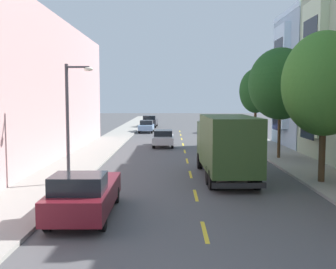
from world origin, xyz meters
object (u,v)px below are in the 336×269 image
at_px(street_tree_third, 280,84).
at_px(parked_pickup_burgundy, 84,194).
at_px(parked_pickup_charcoal, 150,121).
at_px(parked_hatchback_sky, 146,126).
at_px(street_tree_second, 324,84).
at_px(delivery_box_truck, 226,143).
at_px(moving_silver_sedan, 163,138).
at_px(street_lamp, 71,113).
at_px(parked_wagon_teal, 227,133).
at_px(parked_pickup_navy, 216,127).
at_px(street_tree_farthest, 256,91).

bearing_deg(street_tree_third, parked_pickup_burgundy, -127.23).
bearing_deg(parked_pickup_charcoal, parked_hatchback_sky, -89.84).
height_order(street_tree_second, street_tree_third, street_tree_third).
distance_m(street_tree_second, delivery_box_truck, 5.66).
xyz_separation_m(street_tree_third, delivery_box_truck, (-4.59, -6.97, -3.34)).
distance_m(street_tree_third, moving_silver_sedan, 12.25).
distance_m(street_tree_third, parked_hatchback_sky, 25.51).
relative_size(street_lamp, parked_pickup_charcoal, 1.08).
xyz_separation_m(street_lamp, parked_wagon_teal, (10.39, 20.84, -2.74)).
relative_size(delivery_box_truck, parked_pickup_navy, 1.49).
distance_m(parked_wagon_teal, moving_silver_sedan, 7.55).
bearing_deg(street_tree_second, parked_hatchback_sky, 108.91).
xyz_separation_m(street_tree_second, moving_silver_sedan, (-8.20, 16.11, -4.23)).
relative_size(street_tree_farthest, parked_wagon_teal, 1.43).
xyz_separation_m(parked_hatchback_sky, parked_wagon_teal, (8.67, -10.63, 0.05)).
distance_m(street_tree_second, street_tree_farthest, 16.42).
height_order(street_tree_third, parked_pickup_charcoal, street_tree_third).
height_order(parked_hatchback_sky, moving_silver_sedan, parked_hatchback_sky).
xyz_separation_m(parked_pickup_charcoal, moving_silver_sedan, (2.43, -24.19, -0.08)).
xyz_separation_m(parked_wagon_teal, parked_pickup_charcoal, (-8.70, 19.96, 0.02)).
bearing_deg(parked_pickup_charcoal, moving_silver_sedan, -84.25).
relative_size(street_tree_second, delivery_box_truck, 0.94).
relative_size(parked_pickup_navy, parked_pickup_charcoal, 0.99).
bearing_deg(delivery_box_truck, street_tree_third, 56.63).
distance_m(delivery_box_truck, moving_silver_sedan, 15.35).
bearing_deg(street_tree_farthest, parked_pickup_charcoal, 114.01).
relative_size(street_lamp, moving_silver_sedan, 1.28).
bearing_deg(parked_hatchback_sky, parked_wagon_teal, -50.79).
bearing_deg(parked_pickup_burgundy, parked_pickup_charcoal, 90.03).
bearing_deg(moving_silver_sedan, parked_pickup_navy, 65.74).
xyz_separation_m(street_tree_third, moving_silver_sedan, (-8.20, 7.90, -4.50)).
bearing_deg(street_lamp, parked_pickup_navy, 71.27).
height_order(street_lamp, parked_hatchback_sky, street_lamp).
height_order(delivery_box_truck, parked_pickup_charcoal, delivery_box_truck).
height_order(street_tree_third, parked_wagon_teal, street_tree_third).
xyz_separation_m(street_tree_farthest, parked_pickup_charcoal, (-10.63, 23.88, -4.08)).
distance_m(street_lamp, moving_silver_sedan, 17.35).
xyz_separation_m(street_lamp, delivery_box_truck, (7.73, 1.74, -1.63)).
relative_size(street_lamp, parked_pickup_burgundy, 1.08).
relative_size(parked_hatchback_sky, parked_pickup_charcoal, 0.75).
distance_m(parked_hatchback_sky, parked_pickup_navy, 8.60).
bearing_deg(parked_wagon_teal, street_tree_farthest, -63.69).
height_order(street_tree_second, parked_pickup_burgundy, street_tree_second).
height_order(street_tree_third, parked_hatchback_sky, street_tree_third).
xyz_separation_m(parked_hatchback_sky, moving_silver_sedan, (2.41, -14.85, -0.01)).
bearing_deg(moving_silver_sedan, street_tree_second, -63.03).
relative_size(street_tree_second, parked_pickup_charcoal, 1.38).
relative_size(parked_pickup_charcoal, moving_silver_sedan, 1.19).
xyz_separation_m(parked_pickup_burgundy, parked_wagon_teal, (8.68, 26.09, -0.02)).
relative_size(street_tree_second, moving_silver_sedan, 1.65).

